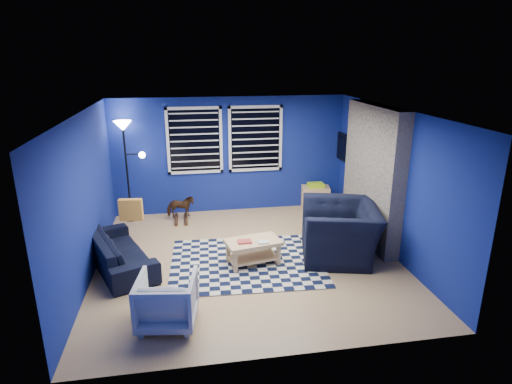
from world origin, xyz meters
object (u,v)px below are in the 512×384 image
sofa (120,251)px  floor_lamp (125,140)px  tv (347,149)px  armchair_big (340,231)px  rocking_horse (180,207)px  coffee_table (253,247)px  cabinet (315,197)px  armchair_bent (167,300)px

sofa → floor_lamp: bearing=-21.7°
tv → sofa: size_ratio=0.53×
sofa → armchair_big: size_ratio=1.34×
rocking_horse → coffee_table: 2.47m
tv → armchair_big: size_ratio=0.71×
cabinet → floor_lamp: bearing=-168.9°
sofa → floor_lamp: floor_lamp is taller
tv → cabinet: 1.29m
tv → floor_lamp: floor_lamp is taller
armchair_big → floor_lamp: 4.57m
armchair_bent → floor_lamp: size_ratio=0.36×
sofa → rocking_horse: (0.98, 1.90, 0.03)m
tv → rocking_horse: (-3.56, -0.00, -1.09)m
armchair_big → coffee_table: bearing=-74.2°
armchair_big → cabinet: 2.39m
coffee_table → floor_lamp: floor_lamp is taller
armchair_big → armchair_bent: bearing=-48.7°
sofa → armchair_big: armchair_big is taller
tv → cabinet: tv is taller
sofa → coffee_table: bearing=-119.8°
rocking_horse → cabinet: (2.99, 0.25, -0.04)m
rocking_horse → floor_lamp: floor_lamp is taller
tv → sofa: tv is taller
armchair_big → floor_lamp: size_ratio=0.67×
armchair_big → floor_lamp: bearing=-109.0°
coffee_table → floor_lamp: (-2.19, 2.42, 1.40)m
armchair_big → armchair_bent: armchair_big is taller
rocking_horse → cabinet: cabinet is taller
armchair_big → coffee_table: size_ratio=1.46×
armchair_bent → cabinet: (3.17, 3.88, -0.07)m
tv → sofa: 5.05m
sofa → armchair_bent: 1.91m
armchair_big → coffee_table: armchair_big is taller
armchair_bent → rocking_horse: bearing=-84.2°
armchair_big → coffee_table: 1.52m
cabinet → floor_lamp: (-4.01, -0.00, 1.44)m
armchair_bent → rocking_horse: size_ratio=1.32×
armchair_big → rocking_horse: bearing=-114.6°
sofa → armchair_big: 3.69m
cabinet → armchair_bent: bearing=-118.2°
sofa → cabinet: cabinet is taller
sofa → armchair_bent: armchair_bent is taller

